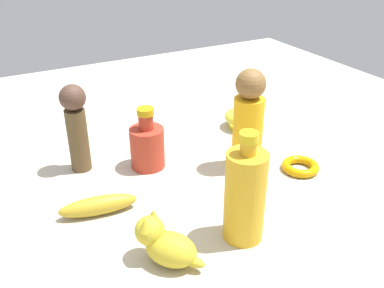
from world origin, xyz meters
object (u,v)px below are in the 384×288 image
object	(u,v)px
bowl	(242,118)
nail_polish_jar	(254,186)
person_figure_adult	(248,121)
cat_figurine	(165,243)
person_figure_child	(76,124)
bottle_short	(147,145)
bottle_tall	(245,195)
bangle	(300,166)
banana	(98,206)

from	to	relation	value
bowl	nail_polish_jar	world-z (taller)	bowl
person_figure_adult	cat_figurine	xyz separation A→B (m)	(-0.33, -0.22, -0.09)
person_figure_adult	person_figure_child	size ratio (longest dim) A/B	1.15
bottle_short	nail_polish_jar	distance (m)	0.29
bottle_short	cat_figurine	xyz separation A→B (m)	(-0.11, -0.33, -0.02)
bowl	bottle_tall	distance (m)	0.51
bangle	bowl	bearing A→B (deg)	87.70
bottle_short	bottle_tall	bearing A→B (deg)	-80.33
bottle_short	banana	xyz separation A→B (m)	(-0.17, -0.13, -0.04)
bangle	bottle_tall	bearing A→B (deg)	-152.54
bowl	cat_figurine	distance (m)	0.61
person_figure_adult	nail_polish_jar	xyz separation A→B (m)	(-0.06, -0.12, -0.11)
bangle	bottle_tall	world-z (taller)	bottle_tall
nail_polish_jar	bangle	bearing A→B (deg)	11.26
nail_polish_jar	bottle_tall	bearing A→B (deg)	-133.99
bottle_tall	person_figure_child	distance (m)	0.46
bottle_tall	cat_figurine	xyz separation A→B (m)	(-0.17, 0.01, -0.06)
bottle_short	bottle_tall	world-z (taller)	bottle_tall
bottle_short	bottle_tall	size ratio (longest dim) A/B	0.69
bowl	cat_figurine	size ratio (longest dim) A/B	0.88
bowl	banana	size ratio (longest dim) A/B	0.64
banana	cat_figurine	xyz separation A→B (m)	(0.06, -0.20, 0.02)
person_figure_adult	bangle	distance (m)	0.18
person_figure_adult	nail_polish_jar	bearing A→B (deg)	-116.31
bottle_short	bangle	world-z (taller)	bottle_short
bowl	person_figure_child	size ratio (longest dim) A/B	0.48
bangle	cat_figurine	size ratio (longest dim) A/B	0.77
bowl	cat_figurine	bearing A→B (deg)	-137.62
bottle_short	cat_figurine	bearing A→B (deg)	-108.03
bowl	bangle	bearing A→B (deg)	-92.30
bottle_tall	nail_polish_jar	world-z (taller)	bottle_tall
banana	nail_polish_jar	world-z (taller)	nail_polish_jar
bowl	bangle	distance (m)	0.28
bottle_short	cat_figurine	size ratio (longest dim) A/B	1.32
bottle_short	nail_polish_jar	size ratio (longest dim) A/B	3.52
person_figure_adult	bottle_tall	size ratio (longest dim) A/B	1.12
bottle_tall	cat_figurine	distance (m)	0.18
bottle_tall	cat_figurine	bearing A→B (deg)	177.18
bowl	person_figure_child	bearing A→B (deg)	-179.16
banana	person_figure_child	world-z (taller)	person_figure_child
bottle_short	banana	world-z (taller)	bottle_short
person_figure_adult	bangle	size ratio (longest dim) A/B	2.77
bangle	nail_polish_jar	world-z (taller)	nail_polish_jar
person_figure_adult	banana	xyz separation A→B (m)	(-0.39, -0.02, -0.11)
bowl	nail_polish_jar	bearing A→B (deg)	-119.87
bottle_short	person_figure_adult	world-z (taller)	person_figure_adult
bottle_short	bangle	distance (m)	0.39
cat_figurine	person_figure_child	world-z (taller)	person_figure_child
person_figure_adult	bowl	size ratio (longest dim) A/B	2.42
person_figure_adult	bottle_tall	xyz separation A→B (m)	(-0.16, -0.22, -0.03)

